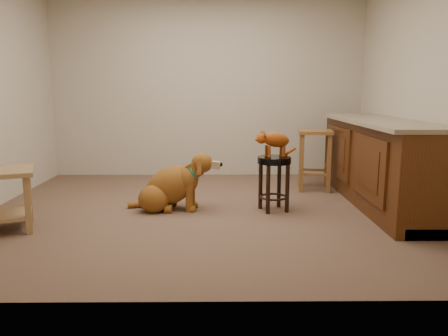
{
  "coord_description": "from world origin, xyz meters",
  "views": [
    {
      "loc": [
        0.17,
        -4.44,
        1.25
      ],
      "look_at": [
        0.22,
        0.04,
        0.45
      ],
      "focal_mm": 35.0,
      "sensor_mm": 36.0,
      "label": 1
    }
  ],
  "objects_px": {
    "golden_retriever": "(171,187)",
    "wood_stool": "(315,159)",
    "side_table": "(2,191)",
    "tabby_kitten": "(274,141)",
    "padded_stool": "(274,173)"
  },
  "relations": [
    {
      "from": "side_table",
      "to": "golden_retriever",
      "type": "relative_size",
      "value": 0.68
    },
    {
      "from": "golden_retriever",
      "to": "tabby_kitten",
      "type": "distance_m",
      "value": 1.18
    },
    {
      "from": "side_table",
      "to": "golden_retriever",
      "type": "xyz_separation_m",
      "value": [
        1.43,
        0.69,
        -0.12
      ]
    },
    {
      "from": "wood_stool",
      "to": "golden_retriever",
      "type": "xyz_separation_m",
      "value": [
        -1.71,
        -0.91,
        -0.15
      ]
    },
    {
      "from": "wood_stool",
      "to": "tabby_kitten",
      "type": "xyz_separation_m",
      "value": [
        -0.64,
        -0.97,
        0.35
      ]
    },
    {
      "from": "padded_stool",
      "to": "tabby_kitten",
      "type": "height_order",
      "value": "tabby_kitten"
    },
    {
      "from": "golden_retriever",
      "to": "tabby_kitten",
      "type": "xyz_separation_m",
      "value": [
        1.07,
        -0.06,
        0.5
      ]
    },
    {
      "from": "padded_stool",
      "to": "golden_retriever",
      "type": "relative_size",
      "value": 0.56
    },
    {
      "from": "padded_stool",
      "to": "side_table",
      "type": "distance_m",
      "value": 2.59
    },
    {
      "from": "side_table",
      "to": "golden_retriever",
      "type": "distance_m",
      "value": 1.6
    },
    {
      "from": "padded_stool",
      "to": "side_table",
      "type": "height_order",
      "value": "padded_stool"
    },
    {
      "from": "tabby_kitten",
      "to": "golden_retriever",
      "type": "bearing_deg",
      "value": 161.32
    },
    {
      "from": "golden_retriever",
      "to": "wood_stool",
      "type": "bearing_deg",
      "value": 32.59
    },
    {
      "from": "side_table",
      "to": "golden_retriever",
      "type": "height_order",
      "value": "golden_retriever"
    },
    {
      "from": "padded_stool",
      "to": "wood_stool",
      "type": "xyz_separation_m",
      "value": [
        0.63,
        0.97,
        -0.01
      ]
    }
  ]
}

